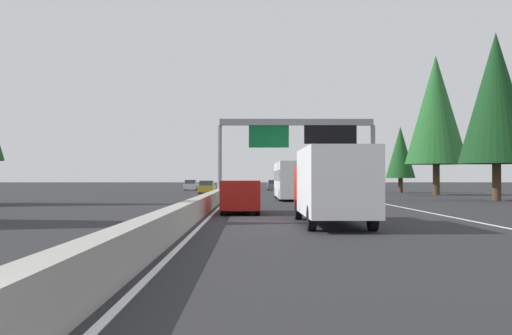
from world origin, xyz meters
The scene contains 16 objects.
ground_plane centered at (60.00, 0.00, 0.00)m, with size 320.00×320.00×0.00m, color #262628.
median_barrier centered at (80.00, 0.30, 0.45)m, with size 180.00×0.56×0.90m, color #9E9B93.
shoulder_stripe_right centered at (70.00, -11.52, 0.01)m, with size 160.00×0.16×0.01m, color silver.
shoulder_stripe_median centered at (70.00, -0.25, 0.01)m, with size 160.00×0.16×0.01m, color silver.
sign_gantry_overhead centered at (45.49, -6.03, 5.20)m, with size 0.50×12.68×6.53m.
box_truck_mid_left centered at (20.38, -5.32, 1.61)m, with size 8.50×2.40×2.95m.
minivan_mid_right centered at (28.15, -1.66, 0.95)m, with size 5.00×1.95×1.69m.
bus_mid_center centered at (48.01, -5.64, 1.72)m, with size 11.50×2.55×3.10m.
pickup_distant_b centered at (109.57, -8.82, 0.91)m, with size 5.60×2.00×1.86m.
sedan_near_center centered at (84.38, -5.53, 0.68)m, with size 4.40×1.80×1.47m.
sedan_distant_a centered at (70.90, -8.91, 0.68)m, with size 4.40×1.80×1.47m.
oncoming_near centered at (67.68, 2.88, 0.68)m, with size 4.40×1.80×1.47m.
oncoming_far centered at (85.14, 6.41, 0.68)m, with size 4.40×1.80×1.47m.
conifer_right_near centered at (44.45, -21.54, 8.10)m, with size 5.86×5.86×13.32m.
conifer_right_mid centered at (60.38, -21.66, 8.93)m, with size 6.46×6.46×14.68m.
conifer_right_far centered at (70.08, -20.30, 4.86)m, with size 3.52×3.52×8.01m.
Camera 1 is at (-3.38, -2.14, 1.86)m, focal length 42.90 mm.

